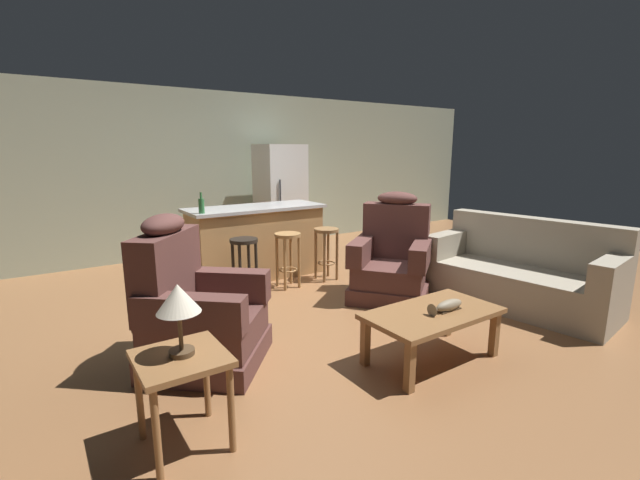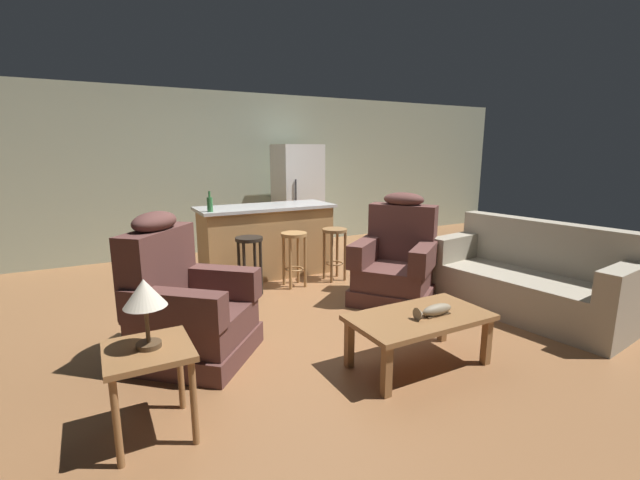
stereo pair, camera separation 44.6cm
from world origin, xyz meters
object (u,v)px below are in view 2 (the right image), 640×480
recliner_near_island (396,263)px  refrigerator (298,198)px  coffee_table (419,322)px  couch (531,281)px  table_lamp (145,296)px  fish_figurine (434,311)px  bar_stool_left (249,255)px  end_table (149,364)px  recliner_near_lamp (186,308)px  bar_stool_middle (294,249)px  kitchen_island (267,240)px  bottle_tall_green (210,204)px  bar_stool_right (335,244)px

recliner_near_island → refrigerator: size_ratio=0.68×
coffee_table → couch: size_ratio=0.55×
couch → refrigerator: 3.93m
table_lamp → fish_figurine: bearing=-4.6°
couch → bar_stool_left: bearing=-47.7°
coffee_table → end_table: bearing=177.3°
fish_figurine → recliner_near_lamp: 1.97m
recliner_near_island → coffee_table: bearing=21.4°
table_lamp → refrigerator: 4.93m
table_lamp → bar_stool_middle: 2.95m
bar_stool_left → fish_figurine: bearing=-74.2°
recliner_near_island → kitchen_island: recliner_near_island is taller
recliner_near_lamp → table_lamp: bearing=-71.0°
coffee_table → end_table: size_ratio=1.96×
recliner_near_island → bottle_tall_green: 2.30m
kitchen_island → refrigerator: bearing=49.2°
table_lamp → bar_stool_left: table_lamp is taller
coffee_table → kitchen_island: size_ratio=0.61×
end_table → bar_stool_right: bearing=41.0°
recliner_near_lamp → fish_figurine: bearing=8.1°
couch → recliner_near_lamp: (-3.36, 0.69, 0.08)m
kitchen_island → bar_stool_middle: kitchen_island is taller
recliner_near_lamp → bar_stool_left: (0.99, 1.27, 0.05)m
recliner_near_island → bar_stool_left: (-1.40, 0.97, 0.05)m
end_table → bottle_tall_green: (1.04, 2.61, 0.58)m
bar_stool_left → bar_stool_right: (1.15, 0.00, 0.00)m
fish_figurine → kitchen_island: 2.99m
coffee_table → bar_stool_right: (0.57, 2.29, 0.11)m
kitchen_island → coffee_table: bearing=-87.6°
couch → recliner_near_lamp: bearing=-19.8°
bottle_tall_green → recliner_near_island: bearing=-38.6°
recliner_near_lamp → bar_stool_right: (2.14, 1.27, 0.05)m
recliner_near_lamp → recliner_near_island: size_ratio=1.00×
recliner_near_lamp → refrigerator: (2.48, 3.10, 0.46)m
recliner_near_lamp → end_table: (-0.39, -0.92, 0.04)m
coffee_table → bar_stool_middle: bar_stool_middle is taller
bar_stool_left → kitchen_island: bearing=53.8°
couch → bar_stool_middle: size_ratio=2.94×
fish_figurine → recliner_near_lamp: recliner_near_lamp is taller
recliner_near_lamp → end_table: bearing=-71.4°
recliner_near_lamp → bar_stool_middle: size_ratio=1.76×
recliner_near_lamp → refrigerator: bearing=92.7°
bar_stool_middle → refrigerator: size_ratio=0.39×
end_table → table_lamp: 0.41m
kitchen_island → fish_figurine: bearing=-86.1°
coffee_table → bar_stool_middle: (-0.01, 2.29, 0.11)m
fish_figurine → bar_stool_left: size_ratio=0.50×
bar_stool_right → refrigerator: (0.34, 1.83, 0.41)m
fish_figurine → bar_stool_left: bearing=105.8°
coffee_table → refrigerator: bearing=77.5°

